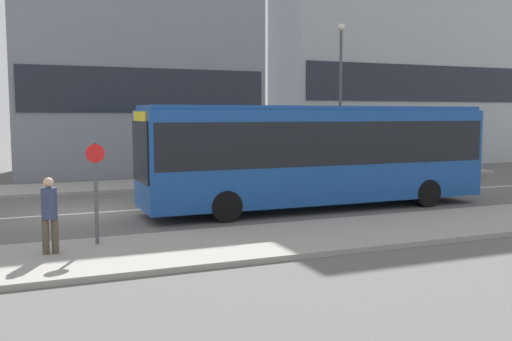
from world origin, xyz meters
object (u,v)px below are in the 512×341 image
at_px(parked_car_1, 431,167).
at_px(bus_stop_sign, 96,184).
at_px(street_lamp, 341,85).
at_px(parked_car_0, 338,172).
at_px(pedestrian_near_stop, 49,211).
at_px(city_bus, 318,150).

bearing_deg(parked_car_1, bus_stop_sign, -153.26).
height_order(parked_car_1, street_lamp, street_lamp).
bearing_deg(parked_car_0, pedestrian_near_stop, -144.49).
height_order(parked_car_1, bus_stop_sign, bus_stop_sign).
xyz_separation_m(parked_car_1, street_lamp, (-4.12, 1.77, 3.99)).
relative_size(city_bus, bus_stop_sign, 4.93).
relative_size(parked_car_0, parked_car_1, 1.10).
bearing_deg(city_bus, street_lamp, 55.82).
distance_m(parked_car_0, pedestrian_near_stop, 15.70).
distance_m(parked_car_0, street_lamp, 4.53).
relative_size(parked_car_1, pedestrian_near_stop, 2.48).
bearing_deg(street_lamp, parked_car_1, -23.23).
xyz_separation_m(city_bus, bus_stop_sign, (-7.69, -3.15, -0.43)).
distance_m(city_bus, bus_stop_sign, 8.33).
relative_size(parked_car_0, pedestrian_near_stop, 2.73).
distance_m(parked_car_0, bus_stop_sign, 14.51).
relative_size(pedestrian_near_stop, bus_stop_sign, 0.70).
bearing_deg(street_lamp, parked_car_0, -122.55).
height_order(city_bus, parked_car_1, city_bus).
height_order(parked_car_0, bus_stop_sign, bus_stop_sign).
xyz_separation_m(bus_stop_sign, street_lamp, (12.85, 10.32, 3.04)).
relative_size(parked_car_1, street_lamp, 0.57).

